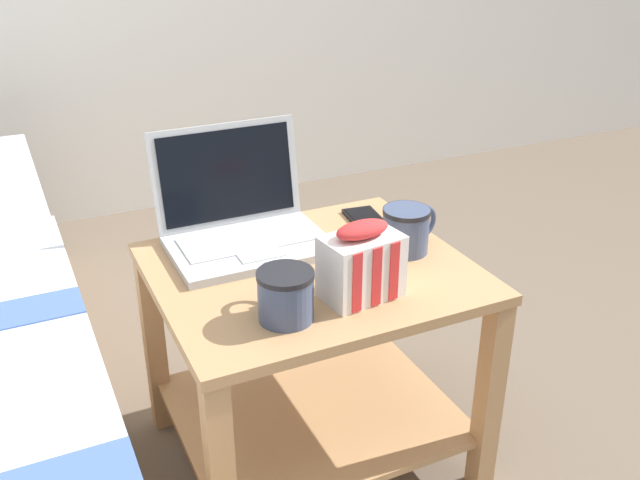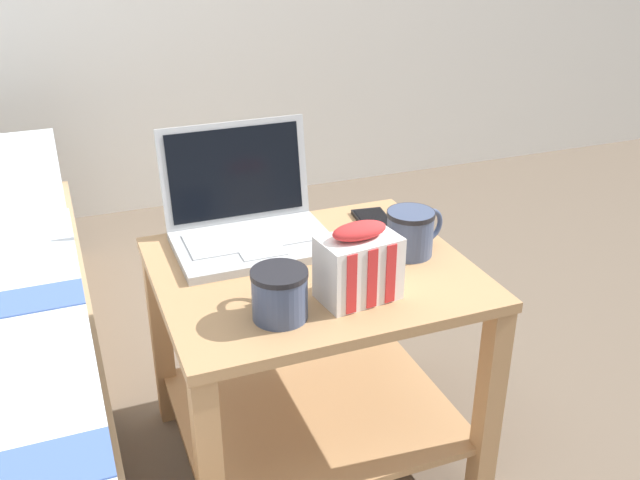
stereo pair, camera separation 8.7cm
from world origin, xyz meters
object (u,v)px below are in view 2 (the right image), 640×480
Objects in this scene: laptop at (248,220)px; snack_bag at (359,265)px; mug_front_left at (411,230)px; mug_front_right at (279,291)px; cell_phone at (376,223)px.

snack_bag is at bearing -68.78° from laptop.
mug_front_right is at bearing -157.39° from mug_front_left.
mug_front_right is 0.92× the size of snack_bag.
laptop reaches higher than cell_phone.
mug_front_right reaches higher than cell_phone.
mug_front_left is 0.17m from cell_phone.
mug_front_left reaches higher than cell_phone.
mug_front_left is (0.30, -0.18, 0.01)m from laptop.
snack_bag is at bearing -144.16° from mug_front_left.
cell_phone is at bearing 41.97° from mug_front_right.
snack_bag reaches higher than mug_front_left.
laptop is at bearing 148.28° from mug_front_left.
laptop is 0.33m from mug_front_right.
mug_front_right is 0.45m from cell_phone.
mug_front_right is 0.16m from snack_bag.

